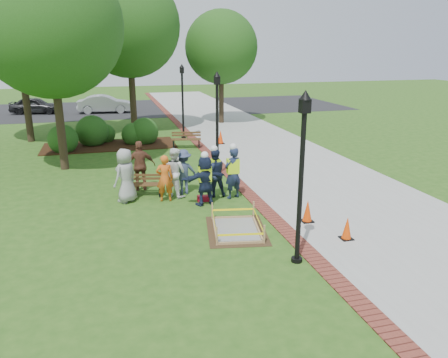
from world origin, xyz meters
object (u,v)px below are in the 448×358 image
object	(u,v)px
hivis_worker_a	(205,179)
hivis_worker_b	(233,171)
wet_concrete_pad	(237,223)
cone_front	(347,229)
lamp_near	(302,166)
hivis_worker_c	(214,171)
bench_near	(144,189)

from	to	relation	value
hivis_worker_a	hivis_worker_b	bearing A→B (deg)	19.89
wet_concrete_pad	cone_front	size ratio (longest dim) A/B	3.81
hivis_worker_a	hivis_worker_b	distance (m)	1.17
lamp_near	hivis_worker_c	bearing A→B (deg)	98.09
hivis_worker_a	cone_front	bearing A→B (deg)	-50.16
wet_concrete_pad	cone_front	xyz separation A→B (m)	(2.79, -1.40, 0.09)
hivis_worker_b	hivis_worker_a	bearing A→B (deg)	-160.11
cone_front	hivis_worker_a	size ratio (longest dim) A/B	0.36
cone_front	hivis_worker_b	bearing A→B (deg)	116.29
wet_concrete_pad	cone_front	distance (m)	3.12
hivis_worker_a	hivis_worker_b	size ratio (longest dim) A/B	0.94
lamp_near	hivis_worker_b	distance (m)	5.28
wet_concrete_pad	bench_near	world-z (taller)	bench_near
cone_front	hivis_worker_b	world-z (taller)	hivis_worker_b
wet_concrete_pad	lamp_near	bearing A→B (deg)	-68.00
wet_concrete_pad	bench_near	bearing A→B (deg)	120.75
hivis_worker_a	hivis_worker_c	distance (m)	0.94
hivis_worker_a	hivis_worker_b	world-z (taller)	hivis_worker_b
cone_front	hivis_worker_b	distance (m)	4.74
cone_front	hivis_worker_a	bearing A→B (deg)	129.84
hivis_worker_a	lamp_near	bearing A→B (deg)	-74.50
cone_front	wet_concrete_pad	bearing A→B (deg)	153.47
wet_concrete_pad	hivis_worker_c	bearing A→B (deg)	87.63
cone_front	bench_near	bearing A→B (deg)	133.97
wet_concrete_pad	lamp_near	size ratio (longest dim) A/B	0.60
bench_near	hivis_worker_c	xyz separation A→B (m)	(2.46, -0.72, 0.69)
hivis_worker_c	hivis_worker_a	bearing A→B (deg)	-123.63
hivis_worker_c	wet_concrete_pad	bearing A→B (deg)	-92.37
cone_front	hivis_worker_a	world-z (taller)	hivis_worker_a
bench_near	lamp_near	bearing A→B (deg)	-62.28
hivis_worker_b	lamp_near	bearing A→B (deg)	-87.84
cone_front	hivis_worker_b	size ratio (longest dim) A/B	0.34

